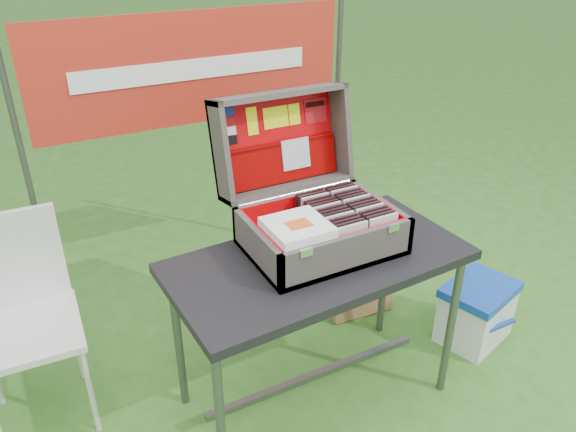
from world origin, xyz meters
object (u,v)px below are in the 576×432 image
chair (27,335)px  cooler (476,312)px  table (316,331)px  suitcase (315,180)px  cardboard_box (361,284)px

chair → cooler: bearing=-10.7°
table → chair: bearing=155.3°
table → suitcase: 0.67m
cooler → chair: chair is taller
table → cooler: (0.94, -0.04, -0.21)m
chair → cardboard_box: size_ratio=2.45×
cardboard_box → chair: bearing=-176.0°
chair → cardboard_box: 1.67m
suitcase → chair: 1.33m
chair → cardboard_box: bearing=1.6°
suitcase → cardboard_box: 1.03m
suitcase → cooler: bearing=-9.7°
cooler → chair: 2.12m
suitcase → cardboard_box: size_ratio=1.59×
cooler → cardboard_box: size_ratio=0.98×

